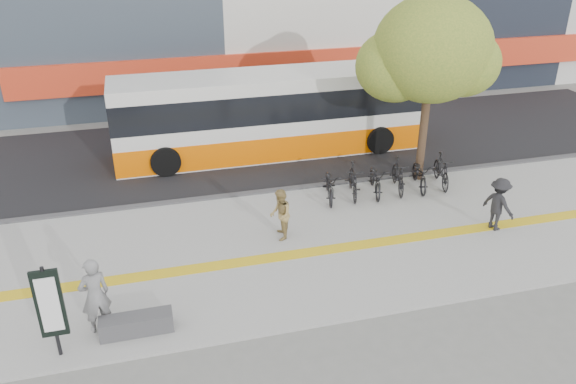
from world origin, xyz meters
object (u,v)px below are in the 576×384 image
object	(u,v)px
street_tree	(430,51)
pedestrian_dark	(498,204)
signboard	(50,305)
pedestrian_tan	(280,215)
seated_woman	(95,295)
bench	(137,324)
bus	(269,116)

from	to	relation	value
street_tree	pedestrian_dark	distance (m)	5.39
signboard	pedestrian_tan	world-z (taller)	signboard
signboard	pedestrian_tan	size ratio (longest dim) A/B	1.46
signboard	pedestrian_dark	size ratio (longest dim) A/B	1.36
seated_woman	pedestrian_tan	bearing A→B (deg)	-170.68
signboard	seated_woman	world-z (taller)	signboard
signboard	street_tree	world-z (taller)	street_tree
signboard	pedestrian_dark	xyz separation A→B (m)	(11.97, 2.38, -0.48)
bench	signboard	bearing A→B (deg)	-169.19
pedestrian_tan	pedestrian_dark	size ratio (longest dim) A/B	0.93
signboard	seated_woman	bearing A→B (deg)	39.01
signboard	bench	bearing A→B (deg)	10.81
street_tree	seated_woman	size ratio (longest dim) A/B	3.43
bench	street_tree	xyz separation A→B (m)	(9.78, 6.02, 4.21)
street_tree	pedestrian_dark	world-z (taller)	street_tree
bus	seated_woman	bearing A→B (deg)	-123.27
bench	street_tree	world-z (taller)	street_tree
street_tree	pedestrian_tan	size ratio (longest dim) A/B	4.19
bench	pedestrian_tan	bearing A→B (deg)	37.75
bus	pedestrian_tan	size ratio (longest dim) A/B	7.72
bench	bus	size ratio (longest dim) A/B	0.14
bench	bus	xyz separation A→B (m)	(5.34, 9.70, 1.21)
bench	bus	world-z (taller)	bus
bench	seated_woman	world-z (taller)	seated_woman
seated_woman	pedestrian_tan	size ratio (longest dim) A/B	1.22
bus	pedestrian_tan	bearing A→B (deg)	-100.72
signboard	street_tree	distance (m)	13.40
signboard	bus	bearing A→B (deg)	55.26
signboard	seated_woman	xyz separation A→B (m)	(0.80, 0.65, -0.37)
pedestrian_tan	pedestrian_dark	distance (m)	6.36
bus	pedestrian_dark	distance (m)	9.16
seated_woman	pedestrian_tan	world-z (taller)	seated_woman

